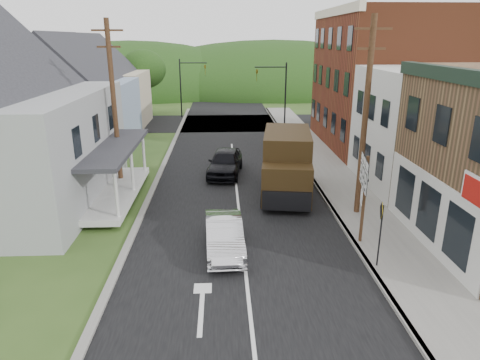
{
  "coord_description": "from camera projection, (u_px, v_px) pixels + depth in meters",
  "views": [
    {
      "loc": [
        -0.8,
        -15.13,
        8.03
      ],
      "look_at": [
        -0.03,
        2.35,
        2.2
      ],
      "focal_mm": 32.0,
      "sensor_mm": 36.0,
      "label": 1
    }
  ],
  "objects": [
    {
      "name": "ground",
      "position": [
        243.0,
        251.0,
        16.91
      ],
      "size": [
        120.0,
        120.0,
        0.0
      ],
      "primitive_type": "plane",
      "color": "#2D4719",
      "rests_on": "ground"
    },
    {
      "name": "road",
      "position": [
        235.0,
        175.0,
        26.39
      ],
      "size": [
        9.0,
        90.0,
        0.02
      ],
      "primitive_type": "cube",
      "color": "black",
      "rests_on": "ground"
    },
    {
      "name": "cross_road",
      "position": [
        229.0,
        123.0,
        42.51
      ],
      "size": [
        60.0,
        9.0,
        0.02
      ],
      "primitive_type": "cube",
      "color": "black",
      "rests_on": "ground"
    },
    {
      "name": "sidewalk_right",
      "position": [
        338.0,
        183.0,
        24.72
      ],
      "size": [
        2.8,
        55.0,
        0.15
      ],
      "primitive_type": "cube",
      "color": "slate",
      "rests_on": "ground"
    },
    {
      "name": "curb_right",
      "position": [
        315.0,
        183.0,
        24.66
      ],
      "size": [
        0.2,
        55.0,
        0.15
      ],
      "primitive_type": "cube",
      "color": "slate",
      "rests_on": "ground"
    },
    {
      "name": "curb_left",
      "position": [
        154.0,
        186.0,
        24.28
      ],
      "size": [
        0.3,
        55.0,
        0.12
      ],
      "primitive_type": "cube",
      "color": "slate",
      "rests_on": "ground"
    },
    {
      "name": "storefront_white",
      "position": [
        442.0,
        130.0,
        23.47
      ],
      "size": [
        8.0,
        7.0,
        6.5
      ],
      "primitive_type": "cube",
      "color": "silver",
      "rests_on": "ground"
    },
    {
      "name": "storefront_red",
      "position": [
        383.0,
        81.0,
        31.92
      ],
      "size": [
        8.0,
        12.0,
        10.0
      ],
      "primitive_type": "cube",
      "color": "brown",
      "rests_on": "ground"
    },
    {
      "name": "house_blue",
      "position": [
        82.0,
        100.0,
        31.4
      ],
      "size": [
        7.14,
        8.16,
        7.28
      ],
      "color": "#8597B5",
      "rests_on": "ground"
    },
    {
      "name": "house_cream",
      "position": [
        106.0,
        87.0,
        39.91
      ],
      "size": [
        7.14,
        8.16,
        7.28
      ],
      "color": "#C1B096",
      "rests_on": "ground"
    },
    {
      "name": "utility_pole_right",
      "position": [
        365.0,
        118.0,
        19.0
      ],
      "size": [
        1.6,
        0.26,
        9.0
      ],
      "color": "#472D19",
      "rests_on": "ground"
    },
    {
      "name": "utility_pole_left",
      "position": [
        114.0,
        105.0,
        22.75
      ],
      "size": [
        1.6,
        0.26,
        9.0
      ],
      "color": "#472D19",
      "rests_on": "ground"
    },
    {
      "name": "traffic_signal_right",
      "position": [
        278.0,
        88.0,
        38.18
      ],
      "size": [
        2.87,
        0.2,
        6.0
      ],
      "color": "black",
      "rests_on": "ground"
    },
    {
      "name": "traffic_signal_left",
      "position": [
        187.0,
        81.0,
        44.46
      ],
      "size": [
        2.87,
        0.2,
        6.0
      ],
      "color": "black",
      "rests_on": "ground"
    },
    {
      "name": "tree_left_d",
      "position": [
        143.0,
        69.0,
        45.33
      ],
      "size": [
        4.8,
        4.8,
        6.94
      ],
      "color": "#382616",
      "rests_on": "ground"
    },
    {
      "name": "forested_ridge",
      "position": [
        226.0,
        90.0,
        69.05
      ],
      "size": [
        90.0,
        30.0,
        16.0
      ],
      "primitive_type": "ellipsoid",
      "color": "#193510",
      "rests_on": "ground"
    },
    {
      "name": "silver_sedan",
      "position": [
        224.0,
        236.0,
        16.75
      ],
      "size": [
        1.61,
        4.13,
        1.34
      ],
      "primitive_type": "imported",
      "rotation": [
        0.0,
        0.0,
        0.05
      ],
      "color": "silver",
      "rests_on": "ground"
    },
    {
      "name": "dark_sedan",
      "position": [
        225.0,
        162.0,
        26.16
      ],
      "size": [
        2.49,
        4.86,
        1.58
      ],
      "primitive_type": "imported",
      "rotation": [
        0.0,
        0.0,
        -0.14
      ],
      "color": "black",
      "rests_on": "ground"
    },
    {
      "name": "delivery_van",
      "position": [
        287.0,
        164.0,
        22.57
      ],
      "size": [
        3.2,
        6.25,
        3.34
      ],
      "rotation": [
        0.0,
        0.0,
        -0.14
      ],
      "color": "black",
      "rests_on": "ground"
    },
    {
      "name": "route_sign_cluster",
      "position": [
        364.0,
        187.0,
        16.75
      ],
      "size": [
        0.47,
        2.02,
        3.58
      ],
      "rotation": [
        0.0,
        0.0,
        -0.2
      ],
      "color": "#472D19",
      "rests_on": "sidewalk_right"
    },
    {
      "name": "warning_sign",
      "position": [
        381.0,
        225.0,
        15.08
      ],
      "size": [
        0.19,
        0.68,
        2.5
      ],
      "rotation": [
        0.0,
        0.0,
        -0.24
      ],
      "color": "black",
      "rests_on": "sidewalk_right"
    }
  ]
}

